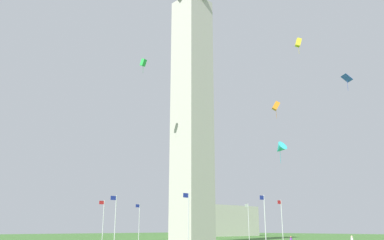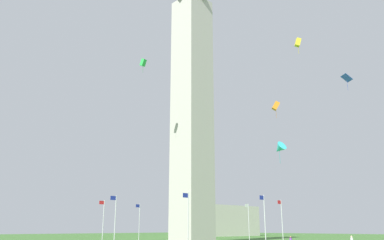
# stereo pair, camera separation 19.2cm
# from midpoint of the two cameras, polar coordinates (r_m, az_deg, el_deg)

# --- Properties ---
(obelisk_monument) EXTENTS (6.16, 6.16, 55.98)m
(obelisk_monument) POSITION_cam_midpoint_polar(r_m,az_deg,el_deg) (78.78, 0.07, 3.33)
(obelisk_monument) COLOR #B7B2A8
(obelisk_monument) RESTS_ON ground
(flagpole_n) EXTENTS (1.12, 0.14, 7.75)m
(flagpole_n) POSITION_cam_midpoint_polar(r_m,az_deg,el_deg) (64.48, -11.03, -13.75)
(flagpole_n) COLOR silver
(flagpole_n) RESTS_ON ground
(flagpole_ne) EXTENTS (1.12, 0.14, 7.75)m
(flagpole_ne) POSITION_cam_midpoint_polar(r_m,az_deg,el_deg) (58.15, -0.50, -13.88)
(flagpole_ne) COLOR silver
(flagpole_ne) RESTS_ON ground
(flagpole_e) EXTENTS (1.12, 0.14, 7.75)m
(flagpole_e) POSITION_cam_midpoint_polar(r_m,az_deg,el_deg) (63.60, 10.55, -13.76)
(flagpole_e) COLOR silver
(flagpole_e) RESTS_ON ground
(flagpole_se) EXTENTS (1.12, 0.14, 7.75)m
(flagpole_se) POSITION_cam_midpoint_polar(r_m,az_deg,el_deg) (75.89, 12.96, -13.84)
(flagpole_se) COLOR silver
(flagpole_se) RESTS_ON ground
(flagpole_s) EXTENTS (1.12, 0.14, 7.75)m
(flagpole_s) POSITION_cam_midpoint_polar(r_m,az_deg,el_deg) (86.72, 8.27, -14.20)
(flagpole_s) COLOR silver
(flagpole_s) RESTS_ON ground
(flagpole_sw) EXTENTS (1.12, 0.14, 7.75)m
(flagpole_sw) POSITION_cam_midpoint_polar(r_m,az_deg,el_deg) (91.09, 0.39, -14.40)
(flagpole_sw) COLOR silver
(flagpole_sw) RESTS_ON ground
(flagpole_w) EXTENTS (1.12, 0.14, 7.75)m
(flagpole_w) POSITION_cam_midpoint_polar(r_m,az_deg,el_deg) (87.37, -7.61, -14.23)
(flagpole_w) COLOR silver
(flagpole_w) RESTS_ON ground
(flagpole_nw) EXTENTS (1.12, 0.14, 7.75)m
(flagpole_nw) POSITION_cam_midpoint_polar(r_m,az_deg,el_deg) (76.94, -12.70, -13.87)
(flagpole_nw) COLOR silver
(flagpole_nw) RESTS_ON ground
(kite_orange_box) EXTENTS (1.48, 1.45, 2.88)m
(kite_orange_box) POSITION_cam_midpoint_polar(r_m,az_deg,el_deg) (65.55, 12.12, 2.01)
(kite_orange_box) COLOR orange
(kite_cyan_delta) EXTENTS (1.51, 1.83, 2.63)m
(kite_cyan_delta) POSITION_cam_midpoint_polar(r_m,az_deg,el_deg) (48.25, 12.65, -4.06)
(kite_cyan_delta) COLOR #33C6D1
(kite_yellow_box) EXTENTS (1.07, 1.05, 2.31)m
(kite_yellow_box) POSITION_cam_midpoint_polar(r_m,az_deg,el_deg) (56.32, 15.19, 10.79)
(kite_yellow_box) COLOR yellow
(kite_green_box) EXTENTS (0.85, 1.21, 2.65)m
(kite_green_box) POSITION_cam_midpoint_polar(r_m,az_deg,el_deg) (70.35, -7.01, 8.25)
(kite_green_box) COLOR green
(kite_blue_diamond) EXTENTS (1.87, 1.96, 2.63)m
(kite_blue_diamond) POSITION_cam_midpoint_polar(r_m,az_deg,el_deg) (67.69, 21.59, 5.65)
(kite_blue_diamond) COLOR blue
(distant_building) EXTENTS (26.83, 15.79, 10.03)m
(distant_building) POSITION_cam_midpoint_polar(r_m,az_deg,el_deg) (140.96, 3.73, -14.39)
(distant_building) COLOR beige
(distant_building) RESTS_ON ground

